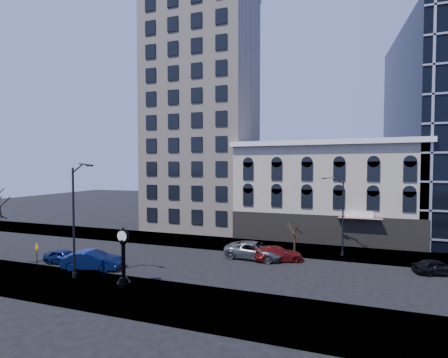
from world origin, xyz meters
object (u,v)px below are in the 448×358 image
(street_clock, at_px, (123,259))
(warning_sign, at_px, (37,251))
(street_lamp_near, at_px, (79,190))
(car_near_a, at_px, (64,257))
(car_near_b, at_px, (93,260))

(street_clock, xyz_separation_m, warning_sign, (-9.64, 0.77, -0.41))
(street_lamp_near, bearing_deg, street_clock, 4.89)
(car_near_a, distance_m, car_near_b, 3.83)
(street_clock, bearing_deg, car_near_b, 153.58)
(street_lamp_near, xyz_separation_m, car_near_b, (-0.96, 2.46, -6.52))
(warning_sign, bearing_deg, street_lamp_near, 15.49)
(street_clock, distance_m, warning_sign, 9.68)
(car_near_b, bearing_deg, street_lamp_near, -173.59)
(car_near_a, relative_size, car_near_b, 0.77)
(street_clock, relative_size, street_lamp_near, 0.47)
(car_near_a, height_order, car_near_b, car_near_b)
(car_near_a, xyz_separation_m, car_near_b, (3.79, -0.52, 0.18))
(street_lamp_near, xyz_separation_m, car_near_a, (-4.75, 2.98, -6.70))
(street_clock, bearing_deg, warning_sign, 175.51)
(street_clock, relative_size, warning_sign, 1.91)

